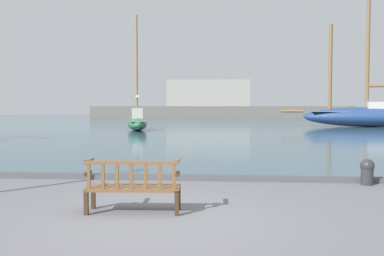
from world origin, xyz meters
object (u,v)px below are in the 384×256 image
(park_bench, at_px, (133,186))
(mooring_bollard, at_px, (367,171))
(sailboat_outer_starboard, at_px, (370,114))
(sailboat_nearest_starboard, at_px, (137,122))

(park_bench, distance_m, mooring_bollard, 5.75)
(park_bench, distance_m, sailboat_outer_starboard, 34.93)
(sailboat_outer_starboard, relative_size, mooring_bollard, 22.18)
(park_bench, relative_size, sailboat_outer_starboard, 0.12)
(sailboat_nearest_starboard, distance_m, sailboat_outer_starboard, 20.77)
(sailboat_nearest_starboard, bearing_deg, sailboat_outer_starboard, 20.67)
(sailboat_outer_starboard, height_order, mooring_bollard, sailboat_outer_starboard)
(sailboat_nearest_starboard, bearing_deg, park_bench, -78.17)
(sailboat_outer_starboard, bearing_deg, mooring_bollard, -108.08)
(park_bench, height_order, sailboat_outer_starboard, sailboat_outer_starboard)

